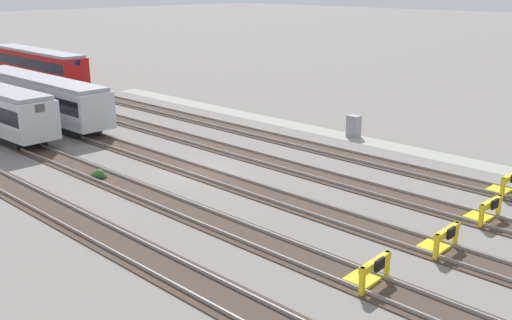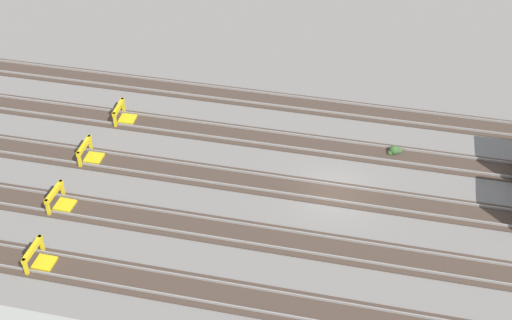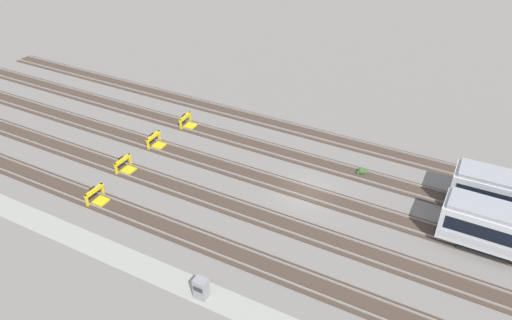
{
  "view_description": "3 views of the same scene",
  "coord_description": "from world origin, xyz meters",
  "views": [
    {
      "loc": [
        -26.5,
        22.32,
        11.17
      ],
      "look_at": [
        -4.86,
        -0.0,
        1.8
      ],
      "focal_mm": 42.0,
      "sensor_mm": 36.0,
      "label": 1
    },
    {
      "loc": [
        2.51,
        -32.85,
        28.35
      ],
      "look_at": [
        -4.86,
        -0.0,
        1.8
      ],
      "focal_mm": 50.0,
      "sensor_mm": 36.0,
      "label": 2
    },
    {
      "loc": [
        11.93,
        -31.68,
        26.02
      ],
      "look_at": [
        -4.86,
        -0.0,
        1.8
      ],
      "focal_mm": 35.0,
      "sensor_mm": 36.0,
      "label": 3
    }
  ],
  "objects": [
    {
      "name": "service_walkway",
      "position": [
        0.0,
        -13.33,
        0.0
      ],
      "size": [
        54.0,
        2.0,
        0.01
      ],
      "primitive_type": "cube",
      "color": "#9E9E93",
      "rests_on": "ground"
    },
    {
      "name": "rail_track_middle",
      "position": [
        0.0,
        0.0,
        0.04
      ],
      "size": [
        90.0,
        2.24,
        0.21
      ],
      "color": "#47382D",
      "rests_on": "ground"
    },
    {
      "name": "weed_clump",
      "position": [
        3.27,
        4.86,
        0.24
      ],
      "size": [
        0.92,
        0.7,
        0.64
      ],
      "color": "#38602D",
      "rests_on": "ground"
    },
    {
      "name": "ground_plane",
      "position": [
        0.0,
        0.0,
        0.0
      ],
      "size": [
        400.0,
        400.0,
        0.0
      ],
      "primitive_type": "plane",
      "color": "gray"
    },
    {
      "name": "bumper_stop_far_inner_track",
      "position": [
        -15.31,
        4.61,
        0.51
      ],
      "size": [
        1.38,
        2.01,
        1.22
      ],
      "color": "yellow",
      "rests_on": "ground"
    },
    {
      "name": "rail_track_nearest",
      "position": [
        0.0,
        -9.19,
        0.04
      ],
      "size": [
        90.0,
        2.23,
        0.21
      ],
      "color": "#47382D",
      "rests_on": "ground"
    },
    {
      "name": "rail_track_near_inner",
      "position": [
        0.0,
        -4.6,
        0.04
      ],
      "size": [
        90.0,
        2.24,
        0.21
      ],
      "color": "#47382D",
      "rests_on": "ground"
    },
    {
      "name": "rail_track_far_inner",
      "position": [
        0.0,
        4.6,
        0.04
      ],
      "size": [
        90.0,
        2.23,
        0.21
      ],
      "color": "#47382D",
      "rests_on": "ground"
    },
    {
      "name": "bumper_stop_middle_track",
      "position": [
        -15.85,
        0.01,
        0.51
      ],
      "size": [
        1.36,
        2.0,
        1.22
      ],
      "color": "yellow",
      "rests_on": "ground"
    },
    {
      "name": "electrical_cabinet",
      "position": [
        -1.69,
        -13.66,
        0.8
      ],
      "size": [
        0.9,
        0.73,
        1.6
      ],
      "color": "gray",
      "rests_on": "ground"
    },
    {
      "name": "rail_track_farthest",
      "position": [
        0.0,
        9.19,
        0.04
      ],
      "size": [
        90.0,
        2.23,
        0.21
      ],
      "color": "#47382D",
      "rests_on": "ground"
    },
    {
      "name": "bumper_stop_nearest_track",
      "position": [
        -14.84,
        -9.19,
        0.51
      ],
      "size": [
        1.35,
        2.0,
        1.22
      ],
      "color": "yellow",
      "rests_on": "ground"
    },
    {
      "name": "bumper_stop_near_inner_track",
      "position": [
        -15.75,
        -4.6,
        0.51
      ],
      "size": [
        1.37,
        2.01,
        1.22
      ],
      "color": "yellow",
      "rests_on": "ground"
    }
  ]
}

